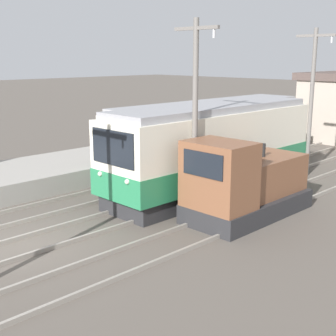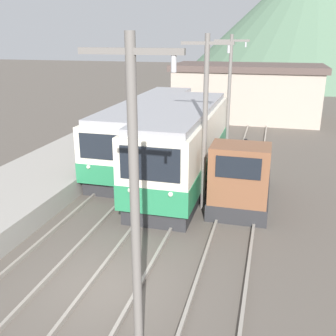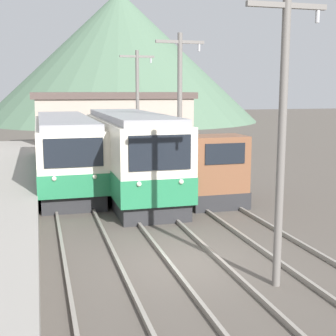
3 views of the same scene
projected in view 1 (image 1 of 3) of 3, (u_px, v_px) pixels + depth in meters
name	position (u px, v px, depth m)	size (l,w,h in m)	color
ground_plane	(17.00, 247.00, 14.52)	(200.00, 200.00, 0.00)	#564F47
track_center	(20.00, 247.00, 14.37)	(1.54, 60.00, 0.14)	gray
track_right	(75.00, 279.00, 12.29)	(1.54, 60.00, 0.14)	gray
commuter_train_left	(211.00, 138.00, 24.36)	(2.84, 12.73, 3.52)	#28282B
commuter_train_center	(213.00, 152.00, 20.19)	(2.84, 10.95, 3.80)	#28282B
shunting_locomotive	(244.00, 185.00, 17.04)	(2.40, 5.23, 3.00)	#28282B
catenary_mast_mid	(195.00, 111.00, 16.73)	(2.00, 0.20, 7.07)	slate
catenary_mast_far	(312.00, 97.00, 22.40)	(2.00, 0.20, 7.07)	slate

